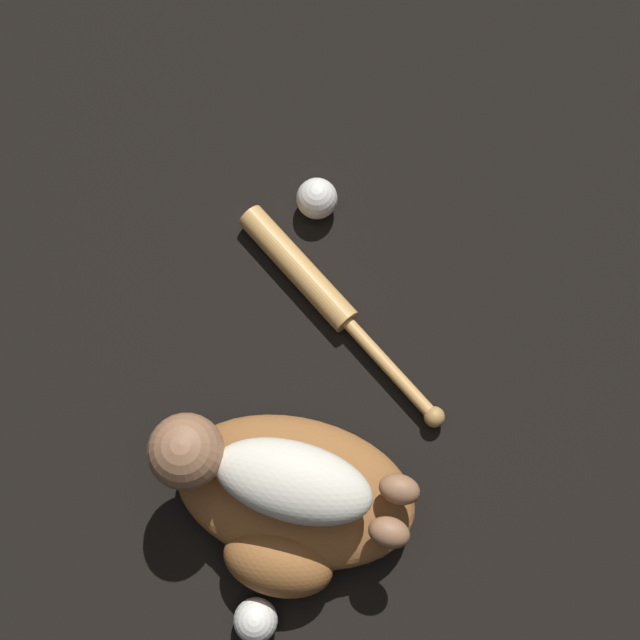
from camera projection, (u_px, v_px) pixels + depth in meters
name	position (u px, v px, depth m)	size (l,w,h in m)	color
ground_plane	(312.00, 527.00, 1.36)	(6.00, 6.00, 0.00)	black
baseball_glove	(295.00, 502.00, 1.31)	(0.42, 0.34, 0.11)	#935B2D
baby_figure	(265.00, 472.00, 1.23)	(0.38, 0.23, 0.11)	silver
baseball_bat	(320.00, 289.00, 1.45)	(0.28, 0.41, 0.05)	tan
baseball	(319.00, 198.00, 1.49)	(0.07, 0.07, 0.07)	white
baseball_spare	(258.00, 620.00, 1.28)	(0.06, 0.06, 0.06)	white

